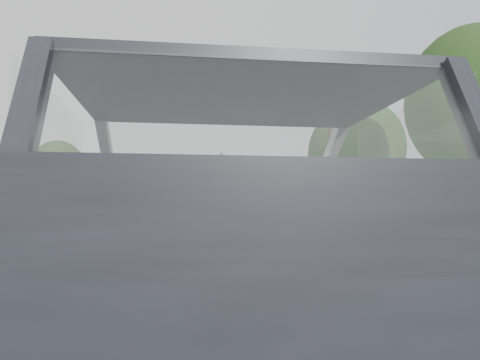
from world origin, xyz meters
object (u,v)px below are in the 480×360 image
object	(u,v)px
subject_car	(229,231)
highway_sign	(302,209)
other_car	(187,219)
utility_pole	(331,150)
cat	(256,178)

from	to	relation	value
subject_car	highway_sign	size ratio (longest dim) A/B	1.48
other_car	utility_pole	size ratio (longest dim) A/B	0.62
utility_pole	other_car	bearing A→B (deg)	122.03
other_car	utility_pole	distance (m)	11.48
cat	other_car	size ratio (longest dim) A/B	0.13
other_car	utility_pole	xyz separation A→B (m)	(5.89, -9.41, 2.93)
utility_pole	highway_sign	bearing A→B (deg)	84.40
other_car	highway_sign	xyz separation A→B (m)	(6.63, -1.83, 0.61)
utility_pole	subject_car	bearing A→B (deg)	-110.64
cat	other_car	distance (m)	25.07
utility_pole	cat	bearing A→B (deg)	-110.52
other_car	utility_pole	bearing A→B (deg)	-65.08
subject_car	utility_pole	world-z (taller)	utility_pole
subject_car	other_car	xyz separation A→B (m)	(0.23, 25.65, 0.02)
subject_car	cat	size ratio (longest dim) A/B	6.68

